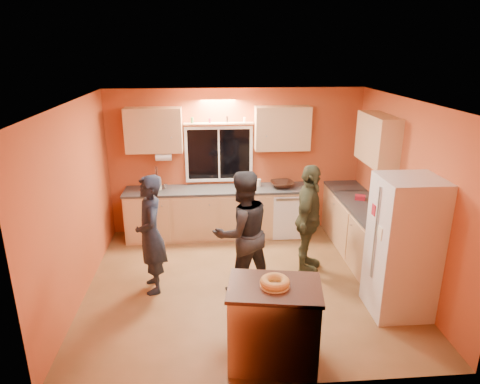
{
  "coord_description": "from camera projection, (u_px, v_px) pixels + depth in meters",
  "views": [
    {
      "loc": [
        -0.52,
        -5.43,
        3.26
      ],
      "look_at": [
        -0.05,
        0.4,
        1.27
      ],
      "focal_mm": 32.0,
      "sensor_mm": 36.0,
      "label": 1
    }
  ],
  "objects": [
    {
      "name": "person_center",
      "position": [
        242.0,
        232.0,
        5.81
      ],
      "size": [
        1.03,
        0.93,
        1.74
      ],
      "primitive_type": "imported",
      "rotation": [
        0.0,
        0.0,
        3.54
      ],
      "color": "black",
      "rests_on": "ground"
    },
    {
      "name": "room_shell",
      "position": [
        252.0,
        168.0,
        6.09
      ],
      "size": [
        4.54,
        4.04,
        2.61
      ],
      "color": "#B0512D",
      "rests_on": "ground"
    },
    {
      "name": "mixing_bowl",
      "position": [
        282.0,
        184.0,
        7.57
      ],
      "size": [
        0.42,
        0.42,
        0.1
      ],
      "primitive_type": "imported",
      "rotation": [
        0.0,
        0.0,
        0.03
      ],
      "color": "black",
      "rests_on": "back_counter"
    },
    {
      "name": "bundt_pastry",
      "position": [
        275.0,
        282.0,
        4.37
      ],
      "size": [
        0.31,
        0.31,
        0.09
      ],
      "primitive_type": "torus",
      "color": "tan",
      "rests_on": "island"
    },
    {
      "name": "person_right",
      "position": [
        308.0,
        219.0,
        6.35
      ],
      "size": [
        0.74,
        1.06,
        1.66
      ],
      "primitive_type": "imported",
      "rotation": [
        0.0,
        0.0,
        1.19
      ],
      "color": "#2F3522",
      "rests_on": "ground"
    },
    {
      "name": "back_counter",
      "position": [
        238.0,
        212.0,
        7.67
      ],
      "size": [
        4.23,
        0.62,
        0.9
      ],
      "color": "tan",
      "rests_on": "ground"
    },
    {
      "name": "person_left",
      "position": [
        151.0,
        235.0,
        5.82
      ],
      "size": [
        0.52,
        0.68,
        1.68
      ],
      "primitive_type": "imported",
      "rotation": [
        0.0,
        0.0,
        -1.36
      ],
      "color": "black",
      "rests_on": "ground"
    },
    {
      "name": "utensil_crock",
      "position": [
        157.0,
        185.0,
        7.45
      ],
      "size": [
        0.14,
        0.14,
        0.17
      ],
      "primitive_type": "cylinder",
      "color": "#EEE9C7",
      "rests_on": "back_counter"
    },
    {
      "name": "potted_plant",
      "position": [
        390.0,
        216.0,
        5.86
      ],
      "size": [
        0.34,
        0.31,
        0.32
      ],
      "primitive_type": "imported",
      "rotation": [
        0.0,
        0.0,
        -0.21
      ],
      "color": "gray",
      "rests_on": "right_counter"
    },
    {
      "name": "island",
      "position": [
        274.0,
        324.0,
        4.54
      ],
      "size": [
        1.06,
        0.81,
        0.93
      ],
      "rotation": [
        0.0,
        0.0,
        -0.17
      ],
      "color": "tan",
      "rests_on": "ground"
    },
    {
      "name": "ground",
      "position": [
        246.0,
        283.0,
        6.22
      ],
      "size": [
        4.5,
        4.5,
        0.0
      ],
      "primitive_type": "plane",
      "color": "brown",
      "rests_on": "ground"
    },
    {
      "name": "right_counter",
      "position": [
        367.0,
        236.0,
        6.69
      ],
      "size": [
        0.62,
        1.84,
        0.9
      ],
      "color": "tan",
      "rests_on": "ground"
    },
    {
      "name": "red_box",
      "position": [
        360.0,
        198.0,
        6.95
      ],
      "size": [
        0.19,
        0.17,
        0.07
      ],
      "primitive_type": "cube",
      "rotation": [
        0.0,
        0.0,
        -0.37
      ],
      "color": "#A5192A",
      "rests_on": "right_counter"
    },
    {
      "name": "refrigerator",
      "position": [
        403.0,
        247.0,
        5.31
      ],
      "size": [
        0.72,
        0.7,
        1.8
      ],
      "primitive_type": "cube",
      "color": "silver",
      "rests_on": "ground"
    }
  ]
}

